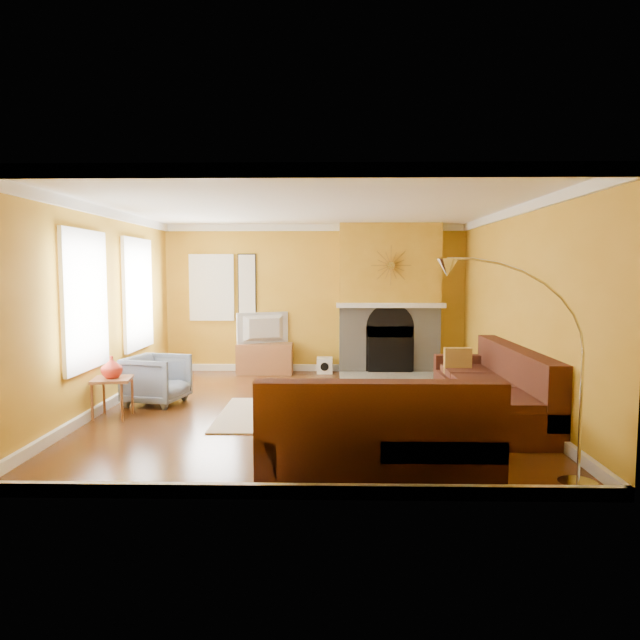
{
  "coord_description": "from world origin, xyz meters",
  "views": [
    {
      "loc": [
        0.31,
        -7.49,
        1.87
      ],
      "look_at": [
        0.15,
        0.4,
        1.18
      ],
      "focal_mm": 32.0,
      "sensor_mm": 36.0,
      "label": 1
    }
  ],
  "objects_px": {
    "media_console": "(265,359)",
    "coffee_table": "(384,410)",
    "armchair": "(157,380)",
    "side_table": "(113,398)",
    "sectional_sofa": "(406,390)",
    "arc_lamp": "(519,376)"
  },
  "relations": [
    {
      "from": "media_console",
      "to": "side_table",
      "type": "xyz_separation_m",
      "value": [
        -1.57,
        -3.13,
        -0.02
      ]
    },
    {
      "from": "sectional_sofa",
      "to": "side_table",
      "type": "height_order",
      "value": "sectional_sofa"
    },
    {
      "from": "coffee_table",
      "to": "arc_lamp",
      "type": "distance_m",
      "value": 2.26
    },
    {
      "from": "media_console",
      "to": "coffee_table",
      "type": "bearing_deg",
      "value": -62.36
    },
    {
      "from": "armchair",
      "to": "arc_lamp",
      "type": "height_order",
      "value": "arc_lamp"
    },
    {
      "from": "coffee_table",
      "to": "arc_lamp",
      "type": "height_order",
      "value": "arc_lamp"
    },
    {
      "from": "sectional_sofa",
      "to": "media_console",
      "type": "relative_size",
      "value": 3.77
    },
    {
      "from": "media_console",
      "to": "side_table",
      "type": "bearing_deg",
      "value": -116.57
    },
    {
      "from": "armchair",
      "to": "side_table",
      "type": "height_order",
      "value": "armchair"
    },
    {
      "from": "armchair",
      "to": "side_table",
      "type": "relative_size",
      "value": 1.49
    },
    {
      "from": "media_console",
      "to": "armchair",
      "type": "distance_m",
      "value": 2.68
    },
    {
      "from": "sectional_sofa",
      "to": "side_table",
      "type": "bearing_deg",
      "value": 174.05
    },
    {
      "from": "sectional_sofa",
      "to": "media_console",
      "type": "bearing_deg",
      "value": 120.76
    },
    {
      "from": "side_table",
      "to": "coffee_table",
      "type": "bearing_deg",
      "value": -6.25
    },
    {
      "from": "media_console",
      "to": "armchair",
      "type": "xyz_separation_m",
      "value": [
        -1.23,
        -2.38,
        0.07
      ]
    },
    {
      "from": "side_table",
      "to": "sectional_sofa",
      "type": "bearing_deg",
      "value": -5.95
    },
    {
      "from": "sectional_sofa",
      "to": "arc_lamp",
      "type": "xyz_separation_m",
      "value": [
        0.7,
        -1.88,
        0.53
      ]
    },
    {
      "from": "media_console",
      "to": "armchair",
      "type": "height_order",
      "value": "armchair"
    },
    {
      "from": "side_table",
      "to": "arc_lamp",
      "type": "relative_size",
      "value": 0.26
    },
    {
      "from": "arc_lamp",
      "to": "media_console",
      "type": "bearing_deg",
      "value": 117.36
    },
    {
      "from": "sectional_sofa",
      "to": "armchair",
      "type": "bearing_deg",
      "value": 161.13
    },
    {
      "from": "arc_lamp",
      "to": "coffee_table",
      "type": "bearing_deg",
      "value": 116.84
    }
  ]
}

